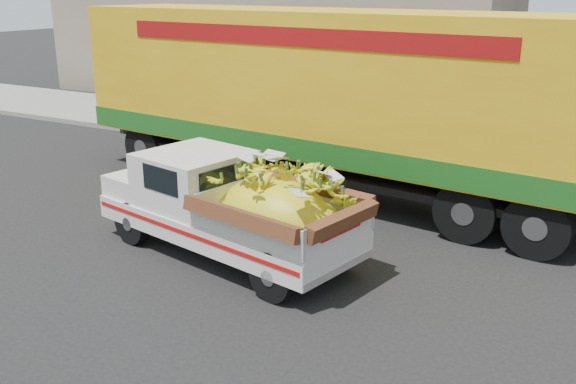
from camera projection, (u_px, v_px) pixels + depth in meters
The scene contains 6 objects.
ground at pixel (237, 268), 10.13m from camera, with size 100.00×100.00×0.00m, color black.
curb at pixel (389, 165), 15.66m from camera, with size 60.00×0.25×0.15m, color gray.
sidewalk at pixel (417, 147), 17.41m from camera, with size 60.00×4.00×0.14m, color gray.
building_left at pixel (273, 32), 25.28m from camera, with size 18.00×6.00×5.00m, color gray.
pickup_truck at pixel (242, 209), 10.18m from camera, with size 4.88×2.58×1.63m.
semi_trailer at pixel (328, 94), 13.25m from camera, with size 12.04×3.79×3.80m.
Camera 1 is at (5.24, -7.68, 4.26)m, focal length 40.00 mm.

